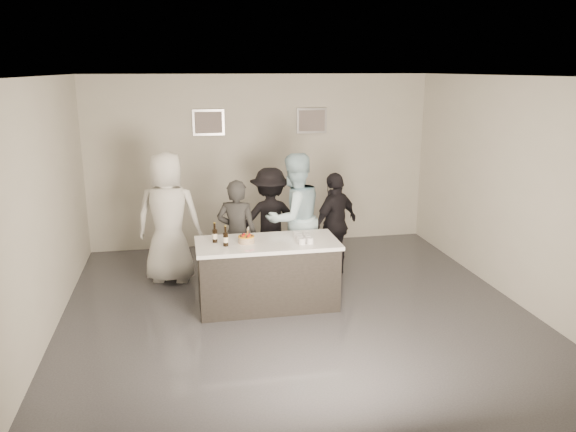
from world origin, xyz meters
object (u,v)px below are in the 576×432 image
object	(u,v)px
person_main_black	(237,235)
person_guest_left	(168,218)
cake	(246,240)
beer_bottle_a	(215,233)
person_main_blue	(294,218)
person_guest_back	(270,220)
beer_bottle_b	(226,236)
bar_counter	(268,274)
person_guest_right	(335,224)

from	to	relation	value
person_main_black	person_guest_left	world-z (taller)	person_guest_left
cake	beer_bottle_a	world-z (taller)	beer_bottle_a
person_main_blue	person_guest_back	bearing A→B (deg)	-82.72
cake	person_main_black	distance (m)	0.73
beer_bottle_b	person_main_black	xyz separation A→B (m)	(0.23, 0.81, -0.23)
beer_bottle_a	person_guest_back	world-z (taller)	person_guest_back
bar_counter	cake	distance (m)	0.56
beer_bottle_a	person_guest_right	bearing A→B (deg)	25.86
bar_counter	person_guest_left	bearing A→B (deg)	137.03
beer_bottle_a	person_main_blue	xyz separation A→B (m)	(1.20, 0.76, -0.07)
cake	person_guest_back	bearing A→B (deg)	68.01
person_main_black	person_guest_right	world-z (taller)	person_main_black
cake	person_guest_left	world-z (taller)	person_guest_left
person_guest_back	person_main_black	bearing A→B (deg)	51.19
beer_bottle_b	person_guest_right	world-z (taller)	person_guest_right
beer_bottle_a	person_guest_left	size ratio (longest dim) A/B	0.13
bar_counter	person_guest_left	xyz separation A→B (m)	(-1.28, 1.19, 0.52)
person_guest_left	person_guest_back	world-z (taller)	person_guest_left
bar_counter	person_guest_right	distance (m)	1.60
bar_counter	person_guest_right	bearing A→B (deg)	39.69
person_guest_right	person_main_blue	bearing A→B (deg)	-23.30
person_main_blue	person_guest_back	xyz separation A→B (m)	(-0.28, 0.45, -0.14)
person_guest_left	person_guest_back	xyz separation A→B (m)	(1.53, 0.12, -0.15)
person_main_black	person_guest_back	world-z (taller)	person_guest_back
person_main_blue	person_guest_left	bearing A→B (deg)	-34.74
person_main_blue	person_guest_left	world-z (taller)	person_guest_left
person_main_black	person_guest_back	distance (m)	0.82
person_guest_left	person_guest_right	size ratio (longest dim) A/B	1.22
beer_bottle_a	person_main_black	xyz separation A→B (m)	(0.35, 0.63, -0.23)
beer_bottle_a	person_guest_left	xyz separation A→B (m)	(-0.60, 1.10, -0.06)
person_main_black	person_guest_left	distance (m)	1.08
person_guest_left	person_guest_back	distance (m)	1.54
beer_bottle_b	person_main_black	world-z (taller)	person_main_black
beer_bottle_a	bar_counter	bearing A→B (deg)	-7.55
person_guest_back	beer_bottle_b	bearing A→B (deg)	65.68
bar_counter	beer_bottle_a	xyz separation A→B (m)	(-0.67, 0.09, 0.58)
bar_counter	beer_bottle_a	bearing A→B (deg)	172.45
person_main_black	person_main_blue	size ratio (longest dim) A/B	0.83
bar_counter	person_main_black	distance (m)	0.86
beer_bottle_b	person_main_black	size ratio (longest dim) A/B	0.16
cake	beer_bottle_b	size ratio (longest dim) A/B	0.82
person_guest_right	person_guest_back	world-z (taller)	person_guest_back
cake	person_guest_left	bearing A→B (deg)	130.01
person_guest_right	person_main_black	bearing A→B (deg)	-25.03
beer_bottle_b	person_main_blue	distance (m)	1.44
cake	beer_bottle_b	bearing A→B (deg)	-162.20
person_main_black	cake	bearing A→B (deg)	113.96
beer_bottle_a	person_guest_right	size ratio (longest dim) A/B	0.16
bar_counter	beer_bottle_b	bearing A→B (deg)	-170.44
person_main_blue	beer_bottle_a	bearing A→B (deg)	8.21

